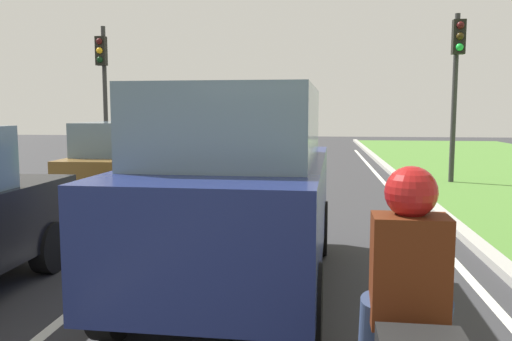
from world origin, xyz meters
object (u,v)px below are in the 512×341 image
Objects in this scene: car_suv_ahead at (238,187)px; car_hatchback_far at (124,164)px; traffic_light_overhead_left at (103,76)px; rider_person at (409,267)px; traffic_light_near_right at (457,68)px.

car_hatchback_far is (-3.23, 5.04, -0.28)m from car_suv_ahead.
car_hatchback_far is 0.80× the size of traffic_light_overhead_left.
traffic_light_near_right reaches higher than rider_person.
rider_person is (1.39, -3.00, 0.02)m from car_suv_ahead.
traffic_light_near_right is at bearing 26.09° from car_hatchback_far.
traffic_light_near_right is 0.98× the size of traffic_light_overhead_left.
car_hatchback_far is 9.07m from traffic_light_near_right.
traffic_light_overhead_left is (-2.73, 5.55, 2.23)m from car_hatchback_far.
rider_person is at bearing -61.62° from traffic_light_overhead_left.
traffic_light_overhead_left is at bearing 172.14° from traffic_light_near_right.
traffic_light_near_right is (3.15, 12.14, 1.95)m from rider_person.
car_hatchback_far is at bearing 124.30° from car_suv_ahead.
car_suv_ahead is 0.97× the size of traffic_light_overhead_left.
traffic_light_near_right is at bearing 76.43° from rider_person.
traffic_light_near_right is (7.77, 4.10, 2.26)m from car_hatchback_far.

